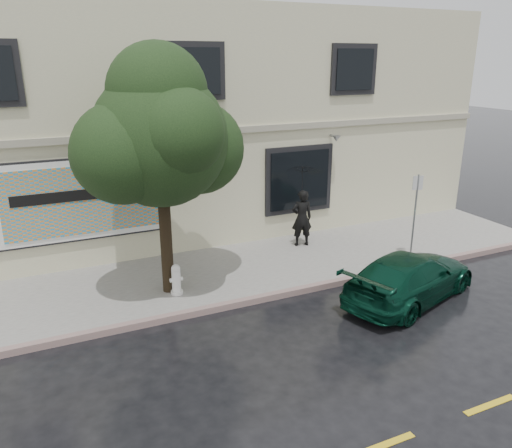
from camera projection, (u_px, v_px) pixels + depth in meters
name	position (u px, v px, depth m)	size (l,w,h in m)	color
ground	(279.00, 334.00, 10.52)	(90.00, 90.00, 0.00)	black
sidewalk	(223.00, 273.00, 13.30)	(20.00, 3.50, 0.15)	#9A9791
curb	(250.00, 301.00, 11.79)	(20.00, 0.18, 0.16)	slate
road_marking	(384.00, 445.00, 7.50)	(19.00, 0.12, 0.01)	gold
building	(162.00, 120.00, 17.18)	(20.00, 8.12, 7.00)	beige
billboard	(83.00, 200.00, 12.86)	(4.30, 0.16, 2.20)	white
car	(410.00, 277.00, 11.88)	(1.76, 3.97, 1.16)	#083223
pedestrian	(302.00, 218.00, 14.83)	(0.63, 0.41, 1.72)	black
umbrella	(303.00, 177.00, 14.43)	(1.04, 1.04, 0.77)	black
street_tree	(160.00, 140.00, 11.00)	(3.04, 3.04, 5.21)	black
fire_hydrant	(176.00, 280.00, 11.87)	(0.31, 0.29, 0.76)	silver
sign_pole	(415.00, 208.00, 13.67)	(0.29, 0.09, 2.41)	gray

